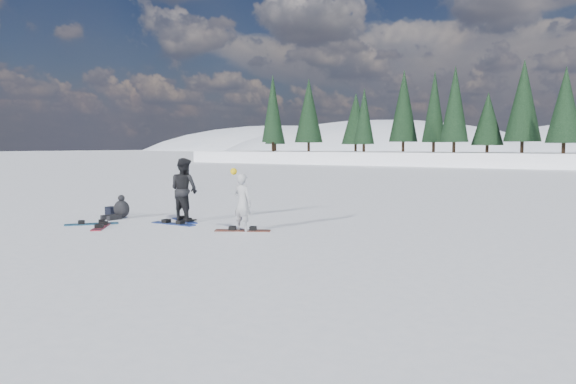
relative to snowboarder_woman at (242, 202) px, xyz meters
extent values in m
plane|color=white|center=(0.13, -0.63, -0.79)|extent=(420.00, 420.00, 0.00)
cube|color=white|center=(0.13, 54.37, -1.79)|extent=(90.00, 14.00, 5.00)
ellipsoid|color=white|center=(-69.87, 169.37, -14.41)|extent=(143.00, 110.00, 49.50)
ellipsoid|color=white|center=(-139.87, 209.37, -15.09)|extent=(169.00, 130.00, 52.00)
cone|color=black|center=(-37.87, 54.37, 4.46)|extent=(3.20, 3.20, 7.50)
cone|color=black|center=(-33.87, 54.37, 4.46)|extent=(3.20, 3.20, 7.50)
cone|color=black|center=(-29.87, 54.37, 4.46)|extent=(3.20, 3.20, 7.50)
cone|color=black|center=(-25.87, 54.37, 4.46)|extent=(3.20, 3.20, 7.50)
cone|color=black|center=(-21.87, 54.37, 4.46)|extent=(3.20, 3.20, 7.50)
cone|color=black|center=(-17.87, 54.37, 4.46)|extent=(3.20, 3.20, 7.50)
cone|color=black|center=(-13.87, 54.37, 4.46)|extent=(3.20, 3.20, 7.50)
cone|color=black|center=(-9.87, 54.37, 4.46)|extent=(3.20, 3.20, 7.50)
cone|color=black|center=(-5.87, 54.37, 4.46)|extent=(3.20, 3.20, 7.50)
cone|color=black|center=(-1.87, 54.37, 4.46)|extent=(3.20, 3.20, 7.50)
cone|color=black|center=(2.13, 54.37, 4.46)|extent=(3.20, 3.20, 7.50)
imported|color=#ADAEB3|center=(0.00, 0.00, -0.01)|extent=(0.60, 0.42, 1.56)
sphere|color=#DFB50B|center=(-0.20, -0.12, 0.82)|extent=(0.18, 0.18, 0.18)
imported|color=black|center=(-2.71, 0.63, 0.17)|extent=(1.00, 0.81, 1.93)
ellipsoid|color=black|center=(-4.88, 0.08, -0.50)|extent=(0.60, 0.53, 0.56)
sphere|color=black|center=(-4.88, 0.08, -0.15)|extent=(0.21, 0.21, 0.21)
cube|color=black|center=(-4.74, -0.32, -0.72)|extent=(0.15, 0.49, 0.14)
cube|color=black|center=(-5.01, -0.32, -0.72)|extent=(0.28, 0.51, 0.14)
cube|color=black|center=(-5.58, 0.28, -0.64)|extent=(0.51, 0.41, 0.30)
cube|color=maroon|center=(0.00, 0.00, -0.78)|extent=(1.45, 0.97, 0.03)
cube|color=navy|center=(-2.71, 0.63, -0.78)|extent=(1.46, 0.93, 0.03)
cube|color=navy|center=(-2.51, -0.05, -0.78)|extent=(1.51, 0.31, 0.03)
cube|color=#175A81|center=(-4.49, -1.38, -0.78)|extent=(1.16, 1.34, 0.03)
cube|color=maroon|center=(-3.79, -1.59, -0.78)|extent=(1.16, 1.34, 0.03)
camera|label=1|loc=(9.14, -11.94, 1.51)|focal=35.00mm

